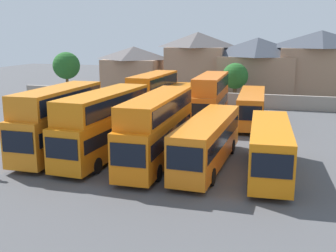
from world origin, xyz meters
The scene contains 17 objects.
ground centered at (0.00, 18.00, 0.00)m, with size 140.00×140.00×0.00m, color #4C4C4F.
depot_boundary_wall centered at (0.00, 24.98, 0.90)m, with size 56.00×0.50×1.80m, color gray.
bus_1 centered at (-7.69, -0.16, 2.90)m, with size 2.81×10.17×5.16m.
bus_2 centered at (-4.10, 0.24, 2.78)m, with size 3.10×11.34×4.94m.
bus_3 centered at (0.09, 0.04, 2.76)m, with size 2.71×11.72×4.89m.
bus_4 centered at (3.68, 0.31, 1.95)m, with size 2.80×11.93×3.41m.
bus_5 centered at (7.90, -0.29, 1.92)m, with size 3.14×10.48×3.35m.
bus_6 centered at (-5.28, 15.23, 2.76)m, with size 2.80×10.44×4.90m.
bus_7 centered at (-2.76, 14.96, 1.97)m, with size 3.17×12.03×3.45m.
bus_8 centered at (1.15, 14.82, 2.80)m, with size 2.87×10.39×4.98m.
bus_9 centered at (5.32, 15.29, 1.89)m, with size 3.05×11.49×3.30m.
house_terrace_left centered at (-14.81, 34.31, 3.69)m, with size 9.06×7.45×7.23m.
house_terrace_centre centered at (-4.77, 35.29, 4.80)m, with size 8.99×7.93×9.43m.
house_terrace_right centered at (4.29, 34.07, 4.41)m, with size 11.18×7.17×8.64m.
house_terrace_far_right centered at (12.81, 34.18, 4.90)m, with size 11.07×6.44×9.63m.
tree_left_of_lot centered at (2.03, 27.48, 3.68)m, with size 3.41×3.41×5.43m.
tree_behind_wall centered at (-19.64, 21.98, 4.98)m, with size 3.58×3.58×6.81m.
Camera 1 is at (8.81, -27.01, 9.04)m, focal length 44.02 mm.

